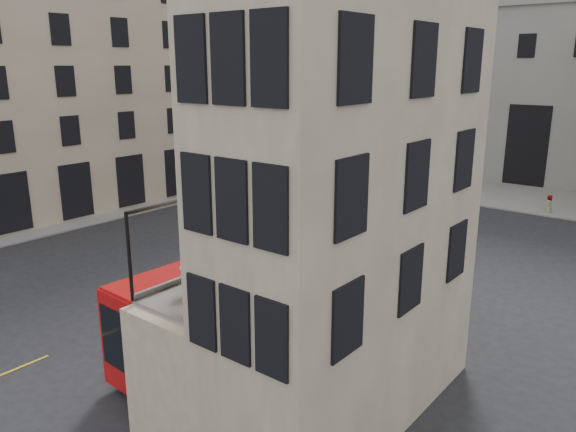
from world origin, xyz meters
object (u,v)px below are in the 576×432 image
Objects in this scene: pedestrian_a at (234,179)px; traffic_light_near at (305,221)px; pedestrian_b at (362,178)px; cafe_chair_c at (292,268)px; cafe_table_far at (308,227)px; car_a at (247,232)px; cafe_chair_b at (267,271)px; pedestrian_e at (207,185)px; cafe_chair_d at (344,244)px; traffic_light_far at (289,163)px; car_b at (439,194)px; cyclist at (221,245)px; street_lamp_a at (200,176)px; cafe_table_mid at (260,250)px; street_lamp_b at (400,165)px; pedestrian_c at (437,189)px; bus_near at (227,299)px; cafe_table_near at (189,274)px; bicycle at (237,252)px; bus_far at (333,166)px; cafe_chair_a at (227,298)px; pedestrian_d at (549,204)px; car_c at (217,197)px.

traffic_light_near is at bearing -13.82° from pedestrian_a.
pedestrian_a is 1.06× the size of pedestrian_b.
cafe_table_far is at bearing 119.06° from cafe_chair_c.
car_a is 19.27m from cafe_chair_b.
cafe_chair_d is (26.47, -17.35, 4.04)m from pedestrian_e.
traffic_light_far is 32.06m from cafe_table_far.
cafe_table_far is (11.74, -8.85, 4.50)m from car_a.
car_b is at bearing 102.54° from cafe_table_far.
car_a is 3.51m from cyclist.
street_lamp_a is 2.98× the size of pedestrian_b.
cafe_chair_d reaches higher than cafe_table_mid.
street_lamp_b is 2.78× the size of pedestrian_c.
bus_near is 4.89m from cafe_chair_c.
cafe_table_near is 6.75m from cafe_table_far.
cafe_chair_d is (1.75, 3.11, -0.17)m from cafe_table_mid.
street_lamp_a is at bearing -161.48° from car_b.
pedestrian_b reaches higher than car_a.
cafe_chair_d is (8.68, -28.73, 3.92)m from pedestrian_c.
bicycle is (-3.64, -21.87, -0.30)m from car_b.
pedestrian_c is 2.85× the size of cafe_table_mid.
cafe_table_mid is (22.72, -17.77, 2.65)m from street_lamp_a.
cafe_table_far reaches higher than bus_far.
cafe_chair_a is 3.26m from cafe_chair_c.
traffic_light_near is at bearing 121.96° from cafe_chair_b.
cafe_table_near reaches higher than cafe_table_mid.
street_lamp_b is 7.93× the size of cafe_table_mid.
bus_far is 19.02m from pedestrian_d.
cafe_table_near reaches higher than bus_near.
traffic_light_near is at bearing 139.17° from car_c.
traffic_light_far is 0.85× the size of car_c.
cafe_table_near is (21.24, -21.81, 4.46)m from car_c.
cafe_chair_a is at bearing -25.72° from pedestrian_a.
car_b is 5.96× the size of cafe_table_near.
traffic_light_near is at bearing 134.37° from cafe_chair_d.
traffic_light_far is 21.40m from cyclist.
cyclist is 0.81× the size of pedestrian_a.
traffic_light_far is at bearing 127.33° from cafe_chair_b.
cafe_chair_d reaches higher than traffic_light_near.
pedestrian_e is at bearing 138.79° from car_a.
car_b is 4.96× the size of cafe_chair_a.
cafe_chair_d is at bearing 63.51° from pedestrian_e.
pedestrian_a is (-14.61, 14.90, 0.49)m from bicycle.
traffic_light_far reaches higher than cyclist.
pedestrian_b is (-13.04, 32.09, -1.43)m from bus_near.
cafe_chair_c reaches higher than pedestrian_d.
bus_near is 5.24m from cafe_table_near.
car_b is 6.80× the size of cafe_table_mid.
traffic_light_far is 33.01m from bus_near.
car_a is 0.86× the size of car_c.
cafe_chair_a is at bearing -77.23° from cafe_chair_b.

